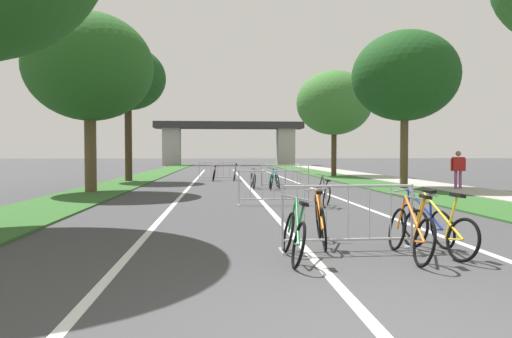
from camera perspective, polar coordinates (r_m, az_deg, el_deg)
The scene contains 28 objects.
grass_verge_left at distance 32.67m, azimuth -13.22°, elevation -0.80°, with size 2.52×70.52×0.05m, color #2D5B26.
grass_verge_right at distance 33.19m, azimuth 8.71°, elevation -0.73°, with size 2.52×70.52×0.05m, color #2D5B26.
sidewalk_path_right at distance 33.83m, azimuth 12.72°, elevation -0.68°, with size 2.34×70.52×0.08m, color #9E9B93.
lane_stripe_center at distance 23.90m, azimuth -1.30°, elevation -1.78°, with size 0.14×40.79×0.01m, color silver.
lane_stripe_right_lane at distance 24.22m, azimuth 5.22°, elevation -1.74°, with size 0.14×40.79×0.01m, color silver.
lane_stripe_left_lane at distance 23.90m, azimuth -7.90°, elevation -1.80°, with size 0.14×40.79×0.01m, color silver.
overpass_bridge at distance 61.76m, azimuth -3.34°, elevation 4.17°, with size 19.77×3.47×5.79m.
tree_left_maple_mid at distance 19.48m, azimuth -19.97°, elevation 11.76°, with size 4.94×4.94×7.03m.
tree_left_pine_far at distance 26.58m, azimuth -15.63°, elevation 10.75°, with size 4.12×4.12×7.45m.
tree_right_cypress_far at distance 21.22m, azimuth 18.00°, elevation 10.88°, with size 4.54×4.54×6.83m.
tree_right_oak_near at distance 31.73m, azimuth 9.68°, elevation 8.09°, with size 5.10×5.10×7.15m.
crowd_barrier_nearest at distance 7.44m, azimuth 11.36°, elevation -6.02°, with size 2.16×0.47×1.05m.
crowd_barrier_second at distance 13.74m, azimuth 2.24°, elevation -2.36°, with size 2.16×0.45×1.05m.
crowd_barrier_third at distance 20.36m, azimuth 3.61°, elevation -0.98°, with size 2.17×0.49×1.05m.
crowd_barrier_fourth at distance 26.67m, azimuth -4.83°, elevation -0.30°, with size 2.18×0.57×1.05m.
bicycle_orange_0 at distance 7.86m, azimuth 8.01°, elevation -6.50°, with size 0.42×1.73×0.94m.
bicycle_teal_1 at distance 19.81m, azimuth 1.92°, elevation -1.46°, with size 0.48×1.68×0.94m.
bicycle_black_2 at distance 13.58m, azimuth 8.26°, elevation -3.12°, with size 0.47×1.64×0.95m.
bicycle_purple_3 at distance 26.14m, azimuth -2.65°, elevation -0.61°, with size 0.51×1.76×0.99m.
bicycle_silver_4 at distance 20.58m, azimuth -0.38°, elevation -1.37°, with size 0.48×1.68×0.90m.
bicycle_green_5 at distance 6.69m, azimuth 4.71°, elevation -8.24°, with size 0.47×1.62×0.92m.
bicycle_white_6 at distance 27.13m, azimuth -2.65°, elevation -0.62°, with size 0.56×1.60×0.95m.
bicycle_blue_7 at distance 8.40m, azimuth 20.27°, elevation -6.23°, with size 0.58×1.59×0.96m.
bicycle_yellow_8 at distance 7.58m, azimuth 21.67°, elevation -7.15°, with size 0.57×1.69×0.97m.
bicycle_red_9 at distance 26.14m, azimuth -5.23°, elevation -0.69°, with size 0.55×1.65×0.88m.
bicycle_orange_10 at distance 7.17m, azimuth 18.61°, elevation -7.48°, with size 0.53×1.79×0.96m.
bicycle_teal_11 at distance 20.78m, azimuth 2.64°, elevation -1.36°, with size 0.47×1.61×0.94m.
pedestrian_strolling at distance 20.93m, azimuth 23.81°, elevation 0.29°, with size 0.59×0.37×1.66m.
Camera 1 is at (-1.38, -3.41, 1.54)m, focal length 32.22 mm.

